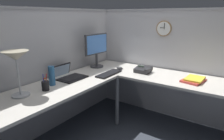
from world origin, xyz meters
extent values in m
plane|color=#383D47|center=(0.00, 0.00, 0.00)|extent=(6.80, 6.80, 0.00)
cube|color=#B2B2B7|center=(-0.36, 0.87, 0.78)|extent=(2.57, 0.10, 1.55)
cube|color=#939399|center=(-0.36, 0.87, 1.56)|extent=(2.57, 0.12, 0.03)
cube|color=#B2B2B7|center=(0.87, -0.27, 0.78)|extent=(0.10, 2.37, 1.55)
cube|color=#939399|center=(0.87, -0.27, 1.56)|extent=(0.12, 2.37, 0.03)
cube|color=beige|center=(-0.38, 0.47, 0.71)|extent=(2.35, 0.66, 0.03)
cube|color=beige|center=(0.47, -0.60, 0.71)|extent=(0.66, 1.49, 0.03)
cylinder|color=slate|center=(0.16, 0.16, 0.35)|extent=(0.05, 0.05, 0.70)
cylinder|color=#38383D|center=(0.33, 0.64, 0.74)|extent=(0.20, 0.20, 0.02)
cylinder|color=#38383D|center=(0.33, 0.64, 0.84)|extent=(0.04, 0.04, 0.20)
cube|color=#38383D|center=(0.33, 0.64, 1.08)|extent=(0.46, 0.05, 0.30)
cube|color=#4C84D8|center=(0.33, 0.62, 1.08)|extent=(0.42, 0.03, 0.26)
cube|color=black|center=(-0.29, 0.53, 0.74)|extent=(0.34, 0.24, 0.02)
cube|color=black|center=(-0.29, 0.53, 0.75)|extent=(0.29, 0.18, 0.00)
cube|color=black|center=(-0.30, 0.76, 0.77)|extent=(0.34, 0.07, 0.22)
cube|color=#99B2D1|center=(-0.30, 0.75, 0.77)|extent=(0.31, 0.06, 0.18)
cube|color=black|center=(0.11, 0.26, 0.74)|extent=(0.43, 0.15, 0.02)
ellipsoid|color=#232326|center=(0.41, 0.28, 0.75)|extent=(0.06, 0.10, 0.03)
cylinder|color=#B7BABF|center=(-0.97, 0.56, 0.74)|extent=(0.17, 0.17, 0.02)
cylinder|color=#B7BABF|center=(-0.97, 0.56, 0.93)|extent=(0.02, 0.02, 0.38)
cone|color=#B2A88C|center=(-0.97, 0.56, 1.13)|extent=(0.24, 0.24, 0.09)
cylinder|color=black|center=(-0.73, 0.48, 0.78)|extent=(0.08, 0.08, 0.10)
cylinder|color=#1E1EB2|center=(-0.75, 0.49, 0.84)|extent=(0.01, 0.01, 0.13)
cylinder|color=#B21E1E|center=(-0.72, 0.47, 0.84)|extent=(0.01, 0.02, 0.13)
cylinder|color=#D8591E|center=(-0.73, 0.49, 0.85)|extent=(0.03, 0.03, 0.01)
cylinder|color=#26598C|center=(-0.59, 0.55, 0.84)|extent=(0.07, 0.07, 0.22)
cube|color=#232326|center=(0.45, -0.07, 0.77)|extent=(0.19, 0.20, 0.10)
cube|color=#8CA58C|center=(0.45, -0.04, 0.80)|extent=(0.02, 0.09, 0.04)
cube|color=#232326|center=(0.45, -0.16, 0.79)|extent=(0.19, 0.04, 0.04)
cube|color=#BF3F38|center=(0.44, -0.74, 0.74)|extent=(0.32, 0.26, 0.02)
cube|color=yellow|center=(0.45, -0.75, 0.76)|extent=(0.27, 0.20, 0.02)
cylinder|color=olive|center=(0.82, -0.20, 1.31)|extent=(0.03, 0.22, 0.22)
cylinder|color=white|center=(0.80, -0.20, 1.31)|extent=(0.00, 0.19, 0.19)
cube|color=black|center=(0.80, -0.18, 1.32)|extent=(0.00, 0.06, 0.01)
cube|color=black|center=(0.80, -0.21, 1.34)|extent=(0.00, 0.01, 0.08)
camera|label=1|loc=(-1.95, -1.19, 1.49)|focal=31.69mm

